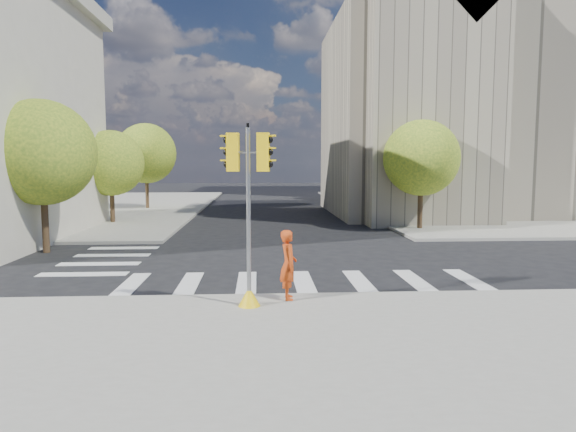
% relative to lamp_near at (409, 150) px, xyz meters
% --- Properties ---
extents(ground, '(160.00, 160.00, 0.00)m').
position_rel_lamp_near_xyz_m(ground, '(-8.00, -14.00, -4.58)').
color(ground, black).
rests_on(ground, ground).
extents(sidewalk_near, '(30.00, 14.00, 0.15)m').
position_rel_lamp_near_xyz_m(sidewalk_near, '(-8.00, -25.00, -4.50)').
color(sidewalk_near, gray).
rests_on(sidewalk_near, ground).
extents(sidewalk_far_right, '(28.00, 40.00, 0.15)m').
position_rel_lamp_near_xyz_m(sidewalk_far_right, '(12.00, 12.00, -4.50)').
color(sidewalk_far_right, gray).
rests_on(sidewalk_far_right, ground).
extents(sidewalk_far_left, '(28.00, 40.00, 0.15)m').
position_rel_lamp_near_xyz_m(sidewalk_far_left, '(-28.00, 12.00, -4.50)').
color(sidewalk_far_left, gray).
rests_on(sidewalk_far_left, ground).
extents(civic_building, '(26.00, 16.00, 19.39)m').
position_rel_lamp_near_xyz_m(civic_building, '(7.59, 5.12, 2.68)').
color(civic_building, '#A0967F').
rests_on(civic_building, ground).
extents(office_tower, '(20.00, 18.00, 30.00)m').
position_rel_lamp_near_xyz_m(office_tower, '(14.00, 28.00, 10.42)').
color(office_tower, '#9EA0A3').
rests_on(office_tower, ground).
extents(tree_lw_near, '(4.40, 4.40, 6.41)m').
position_rel_lamp_near_xyz_m(tree_lw_near, '(-18.50, -10.00, -0.38)').
color(tree_lw_near, '#382616').
rests_on(tree_lw_near, ground).
extents(tree_lw_mid, '(4.00, 4.00, 5.77)m').
position_rel_lamp_near_xyz_m(tree_lw_mid, '(-18.50, 0.00, -0.82)').
color(tree_lw_mid, '#382616').
rests_on(tree_lw_mid, ground).
extents(tree_lw_far, '(4.80, 4.80, 6.95)m').
position_rel_lamp_near_xyz_m(tree_lw_far, '(-18.50, 10.00, -0.04)').
color(tree_lw_far, '#382616').
rests_on(tree_lw_far, ground).
extents(tree_re_near, '(4.20, 4.20, 6.16)m').
position_rel_lamp_near_xyz_m(tree_re_near, '(-0.50, -4.00, -0.53)').
color(tree_re_near, '#382616').
rests_on(tree_re_near, ground).
extents(tree_re_mid, '(4.60, 4.60, 6.66)m').
position_rel_lamp_near_xyz_m(tree_re_mid, '(-0.50, 8.00, -0.23)').
color(tree_re_mid, '#382616').
rests_on(tree_re_mid, ground).
extents(tree_re_far, '(4.00, 4.00, 5.88)m').
position_rel_lamp_near_xyz_m(tree_re_far, '(-0.50, 20.00, -0.71)').
color(tree_re_far, '#382616').
rests_on(tree_re_far, ground).
extents(lamp_near, '(0.35, 0.18, 8.11)m').
position_rel_lamp_near_xyz_m(lamp_near, '(0.00, 0.00, 0.00)').
color(lamp_near, black).
rests_on(lamp_near, sidewalk_far_right).
extents(lamp_far, '(0.35, 0.18, 8.11)m').
position_rel_lamp_near_xyz_m(lamp_far, '(0.00, 14.00, 0.00)').
color(lamp_far, black).
rests_on(lamp_far, sidewalk_far_right).
extents(traffic_signal, '(1.08, 0.56, 4.60)m').
position_rel_lamp_near_xyz_m(traffic_signal, '(-9.76, -19.22, -2.48)').
color(traffic_signal, yellow).
rests_on(traffic_signal, sidewalk_near).
extents(photographer, '(0.48, 0.70, 1.87)m').
position_rel_lamp_near_xyz_m(photographer, '(-8.73, -18.60, -3.50)').
color(photographer, '#C43F12').
rests_on(photographer, sidewalk_near).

